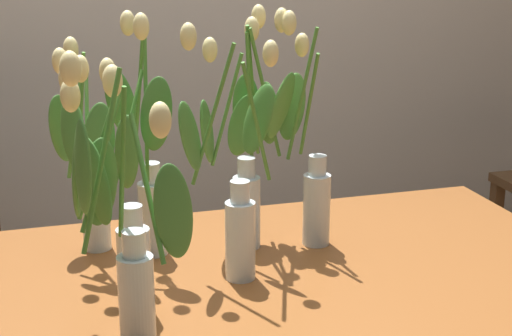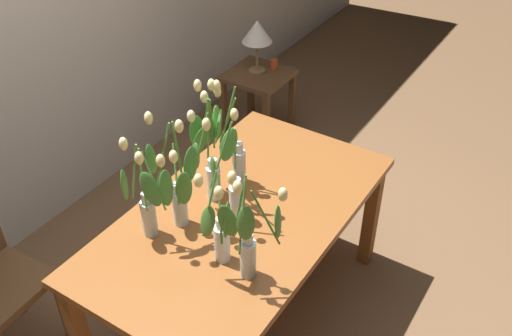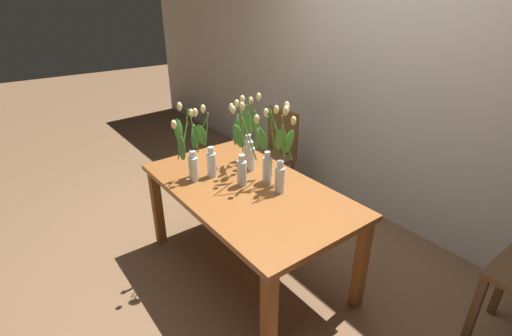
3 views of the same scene
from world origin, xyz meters
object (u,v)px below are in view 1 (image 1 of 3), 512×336
at_px(tulip_vase_1, 129,244).
at_px(tulip_vase_5, 144,170).
at_px(tulip_vase_3, 88,173).
at_px(tulip_vase_4, 308,169).
at_px(tulip_vase_0, 245,154).
at_px(dining_table, 257,310).
at_px(tulip_vase_6, 236,196).
at_px(tulip_vase_2, 118,235).

bearing_deg(tulip_vase_1, tulip_vase_5, 77.87).
bearing_deg(tulip_vase_3, tulip_vase_4, -8.07).
xyz_separation_m(tulip_vase_0, tulip_vase_5, (-0.25, -0.02, -0.01)).
bearing_deg(dining_table, tulip_vase_6, 164.91).
bearing_deg(tulip_vase_0, tulip_vase_4, -14.09).
bearing_deg(tulip_vase_0, tulip_vase_2, -137.51).
bearing_deg(tulip_vase_3, dining_table, -34.28).
height_order(tulip_vase_3, tulip_vase_5, tulip_vase_5).
xyz_separation_m(tulip_vase_2, tulip_vase_5, (0.10, 0.30, 0.04)).
xyz_separation_m(tulip_vase_3, tulip_vase_6, (0.30, -0.23, -0.01)).
bearing_deg(tulip_vase_0, tulip_vase_3, 174.37).
distance_m(dining_table, tulip_vase_0, 0.38).
bearing_deg(tulip_vase_3, tulip_vase_0, -5.63).
bearing_deg(dining_table, tulip_vase_0, 81.94).
bearing_deg(tulip_vase_4, tulip_vase_6, -146.04).
relative_size(tulip_vase_2, tulip_vase_6, 0.91).
relative_size(dining_table, tulip_vase_5, 2.74).
relative_size(tulip_vase_2, tulip_vase_5, 0.88).
bearing_deg(tulip_vase_5, dining_table, -38.34).
distance_m(tulip_vase_0, tulip_vase_4, 0.16).
xyz_separation_m(tulip_vase_3, tulip_vase_4, (0.53, -0.07, -0.01)).
relative_size(tulip_vase_0, tulip_vase_2, 1.13).
bearing_deg(dining_table, tulip_vase_3, 145.72).
relative_size(tulip_vase_0, tulip_vase_3, 1.13).
relative_size(dining_table, tulip_vase_1, 2.84).
distance_m(dining_table, tulip_vase_5, 0.42).
distance_m(dining_table, tulip_vase_3, 0.52).
distance_m(tulip_vase_2, tulip_vase_6, 0.31).
bearing_deg(tulip_vase_2, tulip_vase_1, -88.22).
xyz_separation_m(tulip_vase_2, tulip_vase_4, (0.50, 0.28, 0.01)).
distance_m(tulip_vase_0, tulip_vase_1, 0.58).
distance_m(tulip_vase_1, tulip_vase_5, 0.44).
xyz_separation_m(tulip_vase_5, tulip_vase_6, (0.18, -0.16, -0.03)).
height_order(tulip_vase_3, tulip_vase_4, tulip_vase_4).
height_order(tulip_vase_1, tulip_vase_3, tulip_vase_1).
distance_m(dining_table, tulip_vase_2, 0.44).
xyz_separation_m(tulip_vase_3, tulip_vase_5, (0.13, -0.06, 0.01)).
bearing_deg(tulip_vase_0, dining_table, -98.06).
height_order(tulip_vase_1, tulip_vase_2, tulip_vase_1).
xyz_separation_m(dining_table, tulip_vase_2, (-0.32, -0.12, 0.27)).
bearing_deg(dining_table, tulip_vase_1, -140.94).
height_order(tulip_vase_3, tulip_vase_6, tulip_vase_6).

